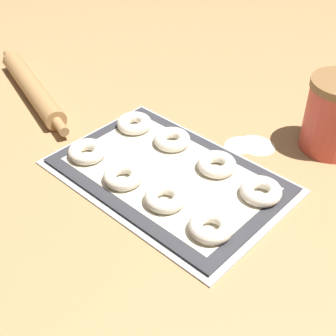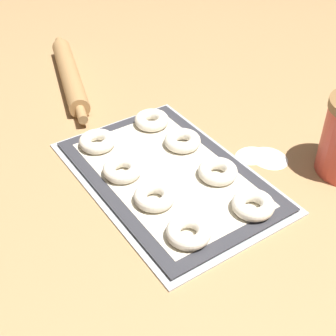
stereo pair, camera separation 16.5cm
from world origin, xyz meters
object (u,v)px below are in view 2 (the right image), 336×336
Objects in this scene: bagel_back_mid_right at (218,171)px; bagel_back_far_right at (253,205)px; bagel_front_far_right at (189,232)px; rolling_pin at (69,75)px; baking_tray at (168,176)px; bagel_back_far_left at (152,120)px; bagel_front_mid_left at (122,169)px; bagel_front_mid_right at (155,196)px; bagel_front_far_left at (97,141)px; bagel_back_mid_left at (182,141)px.

bagel_back_far_right is (0.11, -0.01, 0.00)m from bagel_back_mid_right.
rolling_pin reaches higher than bagel_front_far_right.
bagel_front_far_right is at bearing -22.59° from baking_tray.
bagel_back_far_left is at bearing 158.03° from baking_tray.
baking_tray is at bearing -0.58° from rolling_pin.
bagel_back_far_right is 0.65m from rolling_pin.
bagel_front_mid_left and bagel_back_mid_right have the same top height.
bagel_back_far_left is at bearing 148.83° from bagel_front_mid_right.
bagel_front_far_left and bagel_back_far_right have the same top height.
bagel_back_far_left is (-0.12, 0.14, 0.00)m from bagel_front_mid_left.
bagel_front_mid_left is 0.10m from bagel_front_mid_right.
bagel_back_mid_left is 0.12m from bagel_back_mid_right.
bagel_front_mid_left is 1.00× the size of bagel_back_far_left.
bagel_back_mid_right is (0.12, -0.00, 0.00)m from bagel_back_mid_left.
bagel_back_mid_right is (0.01, 0.14, 0.00)m from bagel_front_mid_right.
bagel_front_far_right and bagel_back_mid_right have the same top height.
rolling_pin is at bearing 169.12° from bagel_front_mid_left.
bagel_front_mid_left is (0.11, -0.00, 0.00)m from bagel_front_far_left.
bagel_front_mid_right is 1.00× the size of bagel_back_far_left.
bagel_back_far_right is at bearing -3.96° from bagel_back_mid_right.
bagel_back_mid_left is (0.11, 0.01, 0.00)m from bagel_back_far_left.
bagel_back_far_left and bagel_back_mid_left have the same top height.
bagel_front_far_left is 1.00× the size of bagel_front_far_right.
bagel_front_far_right is at bearing 1.08° from bagel_front_far_left.
bagel_front_far_left is at bearing -87.56° from bagel_back_far_left.
bagel_front_far_left is (-0.16, -0.07, 0.02)m from baking_tray.
bagel_back_far_left is 0.34m from bagel_back_far_right.
bagel_back_far_right is at bearing 5.52° from rolling_pin.
bagel_front_mid_right is at bearing -93.06° from bagel_back_mid_right.
bagel_front_far_right and bagel_back_far_left have the same top height.
bagel_back_far_right is (0.23, -0.01, 0.00)m from bagel_back_mid_left.
bagel_front_far_right reaches higher than baking_tray.
baking_tray is 0.09m from bagel_front_mid_right.
rolling_pin reaches higher than bagel_back_mid_left.
bagel_front_far_left is 0.32m from bagel_front_far_right.
rolling_pin is at bearing -169.94° from bagel_back_mid_left.
bagel_back_far_left is 1.00× the size of bagel_back_mid_right.
bagel_back_mid_right is at bearing 176.04° from bagel_back_far_right.
bagel_front_far_left is 1.00× the size of bagel_back_mid_right.
bagel_front_far_right is 1.00× the size of bagel_back_far_right.
bagel_front_mid_right is 0.17× the size of rolling_pin.
bagel_front_far_right and bagel_back_mid_left have the same top height.
bagel_back_far_right is (0.22, 0.14, 0.00)m from bagel_front_mid_left.
bagel_back_far_left is (-0.17, 0.07, 0.02)m from baking_tray.
bagel_back_mid_left is (-0.01, 0.16, 0.00)m from bagel_front_mid_left.
bagel_front_mid_left is at bearing -174.32° from bagel_front_mid_right.
bagel_front_mid_right is 1.00× the size of bagel_back_far_right.
baking_tray is 0.47m from rolling_pin.
bagel_front_far_right is 1.00× the size of bagel_back_far_left.
baking_tray is 0.09m from bagel_front_mid_left.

